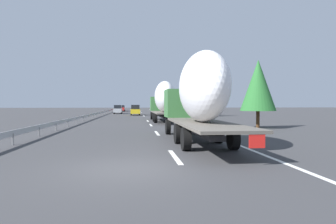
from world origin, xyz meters
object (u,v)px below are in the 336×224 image
(truck_trailing, at_px, (198,95))
(car_red_compact, at_px, (121,108))
(truck_lead, at_px, (163,99))
(car_silver_hatch, at_px, (118,109))
(car_yellow_coupe, at_px, (135,110))
(car_white_van, at_px, (122,108))
(road_sign, at_px, (171,104))

(truck_trailing, relative_size, car_red_compact, 3.15)
(truck_lead, xyz_separation_m, car_silver_hatch, (30.55, 7.12, -1.70))
(truck_lead, relative_size, car_yellow_coupe, 3.04)
(car_white_van, distance_m, car_silver_hatch, 28.54)
(truck_lead, distance_m, car_yellow_coupe, 21.79)
(truck_trailing, distance_m, car_yellow_coupe, 40.68)
(car_red_compact, xyz_separation_m, road_sign, (-31.42, -10.34, 1.19))
(car_yellow_coupe, height_order, car_silver_hatch, car_yellow_coupe)
(road_sign, bearing_deg, car_white_van, 14.40)
(car_white_van, height_order, car_red_compact, car_red_compact)
(truck_lead, xyz_separation_m, car_yellow_coupe, (21.47, 3.31, -1.68))
(truck_lead, bearing_deg, car_red_compact, 8.32)
(truck_trailing, distance_m, car_red_compact, 68.94)
(car_red_compact, xyz_separation_m, car_yellow_coupe, (-28.02, -3.93, 0.05))
(car_white_van, distance_m, road_sign, 42.36)
(truck_lead, xyz_separation_m, road_sign, (18.08, -3.10, -0.54))
(car_white_van, relative_size, road_sign, 1.45)
(car_yellow_coupe, bearing_deg, truck_trailing, -175.33)
(car_red_compact, bearing_deg, road_sign, -161.79)
(car_yellow_coupe, relative_size, car_silver_hatch, 1.01)
(car_white_van, bearing_deg, truck_lead, -172.83)
(car_white_van, bearing_deg, car_yellow_coupe, -173.75)
(car_silver_hatch, bearing_deg, road_sign, -140.69)
(truck_lead, height_order, truck_trailing, truck_lead)
(truck_lead, distance_m, car_red_compact, 50.06)
(car_red_compact, bearing_deg, truck_lead, -171.68)
(truck_lead, distance_m, truck_trailing, 19.04)
(truck_trailing, xyz_separation_m, car_red_compact, (68.54, 7.24, -1.67))
(car_white_van, distance_m, car_yellow_coupe, 37.84)
(truck_trailing, bearing_deg, car_silver_hatch, 8.17)
(truck_lead, relative_size, road_sign, 4.63)
(car_white_van, distance_m, car_red_compact, 9.59)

